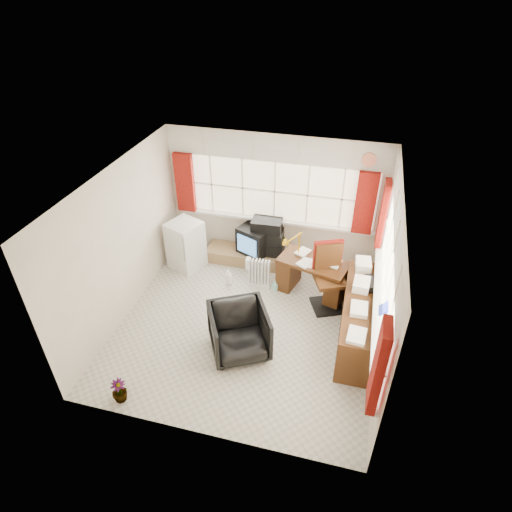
{
  "coord_description": "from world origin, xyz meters",
  "views": [
    {
      "loc": [
        1.42,
        -4.86,
        4.89
      ],
      "look_at": [
        0.02,
        0.55,
        1.0
      ],
      "focal_mm": 30.0,
      "sensor_mm": 36.0,
      "label": 1
    }
  ],
  "objects": [
    {
      "name": "ground",
      "position": [
        0.0,
        0.0,
        0.0
      ],
      "size": [
        4.0,
        4.0,
        0.0
      ],
      "primitive_type": "plane",
      "color": "beige",
      "rests_on": "ground"
    },
    {
      "name": "room_walls",
      "position": [
        0.0,
        0.0,
        1.5
      ],
      "size": [
        4.0,
        4.0,
        4.0
      ],
      "color": "beige",
      "rests_on": "ground"
    },
    {
      "name": "window_back",
      "position": [
        0.0,
        1.94,
        0.95
      ],
      "size": [
        3.7,
        0.12,
        3.6
      ],
      "color": "#FFEDC9",
      "rests_on": "room_walls"
    },
    {
      "name": "window_right",
      "position": [
        1.94,
        0.0,
        0.95
      ],
      "size": [
        0.12,
        3.7,
        3.6
      ],
      "color": "#FFEDC9",
      "rests_on": "room_walls"
    },
    {
      "name": "curtains",
      "position": [
        0.92,
        0.93,
        1.46
      ],
      "size": [
        3.83,
        3.83,
        1.15
      ],
      "color": "maroon",
      "rests_on": "room_walls"
    },
    {
      "name": "overhead_cabinets",
      "position": [
        0.98,
        0.98,
        2.25
      ],
      "size": [
        3.98,
        3.98,
        0.48
      ],
      "color": "silver",
      "rests_on": "room_walls"
    },
    {
      "name": "desk",
      "position": [
        0.89,
        1.09,
        0.38
      ],
      "size": [
        1.29,
        0.87,
        0.71
      ],
      "color": "#4C2811",
      "rests_on": "ground"
    },
    {
      "name": "desk_lamp",
      "position": [
        0.6,
        1.25,
        1.0
      ],
      "size": [
        0.2,
        0.18,
        0.46
      ],
      "color": "#ECB109",
      "rests_on": "desk"
    },
    {
      "name": "task_chair",
      "position": [
        1.16,
        0.89,
        0.63
      ],
      "size": [
        0.66,
        0.67,
        1.19
      ],
      "color": "black",
      "rests_on": "ground"
    },
    {
      "name": "office_chair",
      "position": [
        0.05,
        -0.55,
        0.38
      ],
      "size": [
        1.12,
        1.13,
        0.77
      ],
      "primitive_type": "imported",
      "rotation": [
        0.0,
        0.0,
        0.49
      ],
      "color": "black",
      "rests_on": "ground"
    },
    {
      "name": "radiator",
      "position": [
        -0.04,
        1.03,
        0.23
      ],
      "size": [
        0.38,
        0.16,
        0.57
      ],
      "color": "white",
      "rests_on": "ground"
    },
    {
      "name": "credenza",
      "position": [
        1.73,
        0.2,
        0.39
      ],
      "size": [
        0.5,
        2.0,
        0.85
      ],
      "color": "#4C2811",
      "rests_on": "ground"
    },
    {
      "name": "file_tray",
      "position": [
        1.88,
        0.55,
        0.81
      ],
      "size": [
        0.29,
        0.35,
        0.11
      ],
      "primitive_type": "cube",
      "rotation": [
        0.0,
        0.0,
        0.08
      ],
      "color": "black",
      "rests_on": "credenza"
    },
    {
      "name": "tv_bench",
      "position": [
        -0.55,
        1.72,
        0.12
      ],
      "size": [
        1.4,
        0.5,
        0.25
      ],
      "primitive_type": "cube",
      "color": "#A87E54",
      "rests_on": "ground"
    },
    {
      "name": "crt_tv",
      "position": [
        -0.3,
        1.76,
        0.51
      ],
      "size": [
        0.73,
        0.71,
        0.52
      ],
      "color": "black",
      "rests_on": "tv_bench"
    },
    {
      "name": "hifi_stack",
      "position": [
        -0.09,
        1.8,
        0.58
      ],
      "size": [
        0.68,
        0.45,
        0.7
      ],
      "color": "black",
      "rests_on": "tv_bench"
    },
    {
      "name": "mini_fridge",
      "position": [
        -1.54,
        1.31,
        0.47
      ],
      "size": [
        0.72,
        0.73,
        0.94
      ],
      "color": "white",
      "rests_on": "ground"
    },
    {
      "name": "spray_bottle_a",
      "position": [
        -0.59,
        0.96,
        0.16
      ],
      "size": [
        0.14,
        0.14,
        0.32
      ],
      "primitive_type": "imported",
      "rotation": [
        0.0,
        0.0,
        -0.15
      ],
      "color": "white",
      "rests_on": "ground"
    },
    {
      "name": "spray_bottle_b",
      "position": [
        0.26,
        0.99,
        0.1
      ],
      "size": [
        0.13,
        0.13,
        0.21
      ],
      "primitive_type": "imported",
      "rotation": [
        0.0,
        0.0,
        -0.52
      ],
      "color": "#92DACE",
      "rests_on": "ground"
    },
    {
      "name": "flower_vase",
      "position": [
        -1.25,
        -1.8,
        0.18
      ],
      "size": [
        0.25,
        0.25,
        0.36
      ],
      "primitive_type": "imported",
      "rotation": [
        0.0,
        0.0,
        0.31
      ],
      "color": "black",
      "rests_on": "ground"
    }
  ]
}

